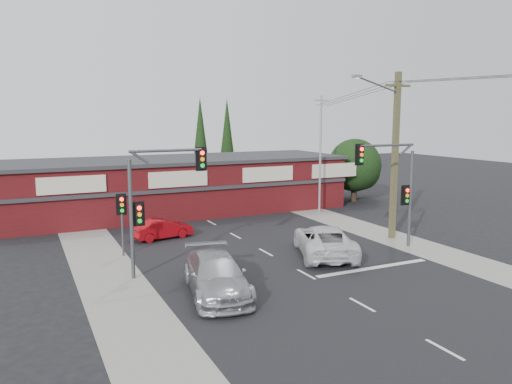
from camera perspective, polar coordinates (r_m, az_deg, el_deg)
name	(u,v)px	position (r m, az deg, el deg)	size (l,w,h in m)	color
ground	(296,269)	(24.78, 4.62, -8.77)	(120.00, 120.00, 0.00)	black
road_strip	(253,245)	(29.04, -0.35, -6.12)	(14.00, 70.00, 0.01)	black
verge_left	(101,264)	(26.70, -17.26, -7.84)	(3.00, 70.00, 0.02)	gray
verge_right	(371,231)	(33.44, 13.00, -4.37)	(3.00, 70.00, 0.02)	gray
stop_line	(373,268)	(25.50, 13.24, -8.44)	(6.50, 0.35, 0.01)	silver
white_suv	(324,240)	(27.08, 7.82, -5.51)	(2.73, 5.92, 1.65)	silver
silver_suv	(216,275)	(21.20, -4.56, -9.47)	(2.30, 5.67, 1.65)	#A4A6A9
red_sedan	(163,229)	(31.04, -10.64, -4.16)	(1.29, 3.69, 1.21)	#99090F
lane_dashes	(285,262)	(25.77, 3.28, -8.04)	(0.12, 39.99, 0.01)	silver
shop_building	(176,185)	(39.33, -9.11, 0.82)	(27.30, 8.40, 4.22)	#430D10
tree_cluster	(353,168)	(44.89, 11.06, 2.71)	(5.90, 5.10, 5.50)	#2D2116
conifer_near	(201,137)	(47.07, -6.36, 6.23)	(1.80, 1.80, 9.25)	#2D2116
conifer_far	(227,136)	(50.17, -3.31, 6.42)	(1.80, 1.80, 9.25)	#2D2116
traffic_mast_left	(154,193)	(23.35, -11.59, -0.09)	(3.77, 0.27, 5.97)	#47494C
traffic_mast_right	(395,179)	(28.70, 15.65, 1.40)	(3.96, 0.27, 5.97)	#47494C
pedestal_signal	(122,212)	(27.31, -15.10, -2.21)	(0.55, 0.27, 3.38)	#47494C
utility_pole	(394,150)	(31.04, 15.45, 4.62)	(4.38, 0.59, 10.00)	brown
steel_pole	(320,152)	(38.68, 7.36, 4.56)	(1.20, 0.16, 9.00)	gray
power_lines	(474,83)	(27.22, 23.61, 11.38)	(2.01, 29.00, 1.22)	black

